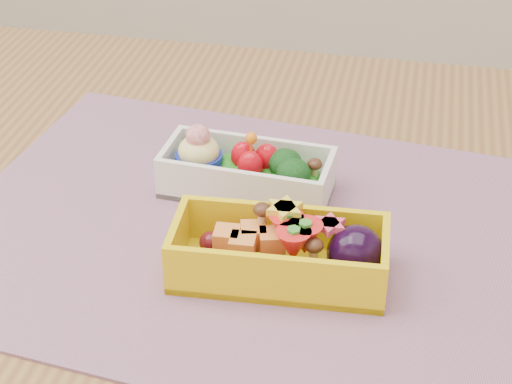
% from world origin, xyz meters
% --- Properties ---
extents(table, '(1.20, 0.80, 0.75)m').
position_xyz_m(table, '(0.00, 0.00, 0.65)').
color(table, brown).
rests_on(table, ground).
extents(placemat, '(0.55, 0.44, 0.00)m').
position_xyz_m(placemat, '(0.01, 0.02, 0.75)').
color(placemat, '#A3708E').
rests_on(placemat, table).
extents(bento_white, '(0.16, 0.08, 0.06)m').
position_xyz_m(bento_white, '(-0.00, 0.08, 0.77)').
color(bento_white, white).
rests_on(bento_white, placemat).
extents(bento_yellow, '(0.17, 0.08, 0.06)m').
position_xyz_m(bento_yellow, '(0.05, -0.04, 0.78)').
color(bento_yellow, yellow).
rests_on(bento_yellow, placemat).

